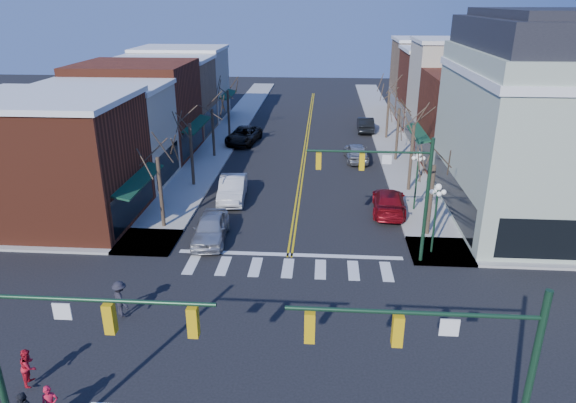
% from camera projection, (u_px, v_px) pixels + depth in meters
% --- Properties ---
extents(ground, '(160.00, 160.00, 0.00)m').
position_uv_depth(ground, '(278.00, 337.00, 22.53)').
color(ground, black).
rests_on(ground, ground).
extents(sidewalk_left, '(3.50, 70.00, 0.15)m').
position_uv_depth(sidewalk_left, '(193.00, 181.00, 41.63)').
color(sidewalk_left, '#9E9B93').
rests_on(sidewalk_left, ground).
extents(sidewalk_right, '(3.50, 70.00, 0.15)m').
position_uv_depth(sidewalk_right, '(411.00, 186.00, 40.47)').
color(sidewalk_right, '#9E9B93').
rests_on(sidewalk_right, ground).
extents(bldg_left_brick_a, '(10.00, 8.50, 8.00)m').
position_uv_depth(bldg_left_brick_a, '(54.00, 163.00, 32.98)').
color(bldg_left_brick_a, '#612717').
rests_on(bldg_left_brick_a, ground).
extents(bldg_left_stucco_a, '(10.00, 7.00, 7.50)m').
position_uv_depth(bldg_left_stucco_a, '(103.00, 137.00, 40.26)').
color(bldg_left_stucco_a, '#B7AE97').
rests_on(bldg_left_stucco_a, ground).
extents(bldg_left_brick_b, '(10.00, 9.00, 8.50)m').
position_uv_depth(bldg_left_brick_b, '(138.00, 110.00, 47.50)').
color(bldg_left_brick_b, '#612717').
rests_on(bldg_left_brick_b, ground).
extents(bldg_left_tan, '(10.00, 7.50, 7.80)m').
position_uv_depth(bldg_left_tan, '(164.00, 98.00, 55.28)').
color(bldg_left_tan, '#997654').
rests_on(bldg_left_tan, ground).
extents(bldg_left_stucco_b, '(10.00, 8.00, 8.20)m').
position_uv_depth(bldg_left_stucco_b, '(183.00, 85.00, 62.39)').
color(bldg_left_stucco_b, '#B7AE97').
rests_on(bldg_left_stucco_b, ground).
extents(bldg_right_brick_a, '(10.00, 8.50, 8.00)m').
position_uv_depth(bldg_right_brick_a, '(484.00, 122.00, 43.92)').
color(bldg_right_brick_a, '#612717').
rests_on(bldg_right_brick_a, ground).
extents(bldg_right_stucco, '(10.00, 7.00, 10.00)m').
position_uv_depth(bldg_right_stucco, '(464.00, 95.00, 50.74)').
color(bldg_right_stucco, '#B7AE97').
rests_on(bldg_right_stucco, ground).
extents(bldg_right_brick_b, '(10.00, 8.00, 8.50)m').
position_uv_depth(bldg_right_brick_b, '(446.00, 90.00, 57.97)').
color(bldg_right_brick_b, '#612717').
rests_on(bldg_right_brick_b, ground).
extents(bldg_right_tan, '(10.00, 8.00, 9.00)m').
position_uv_depth(bldg_right_tan, '(433.00, 78.00, 65.29)').
color(bldg_right_tan, '#997654').
rests_on(bldg_right_tan, ground).
extents(victorian_corner, '(12.25, 14.25, 13.30)m').
position_uv_depth(victorian_corner, '(557.00, 121.00, 32.44)').
color(victorian_corner, '#A4B29A').
rests_on(victorian_corner, ground).
extents(traffic_mast_near_left, '(6.60, 0.28, 7.20)m').
position_uv_depth(traffic_mast_near_left, '(55.00, 350.00, 14.30)').
color(traffic_mast_near_left, '#14331E').
rests_on(traffic_mast_near_left, ground).
extents(traffic_mast_near_right, '(6.60, 0.28, 7.20)m').
position_uv_depth(traffic_mast_near_right, '(460.00, 369.00, 13.57)').
color(traffic_mast_near_right, '#14331E').
rests_on(traffic_mast_near_right, ground).
extents(traffic_mast_far_right, '(6.60, 0.28, 7.20)m').
position_uv_depth(traffic_mast_far_right, '(393.00, 183.00, 27.29)').
color(traffic_mast_far_right, '#14331E').
rests_on(traffic_mast_far_right, ground).
extents(lamppost_corner, '(0.36, 0.36, 4.33)m').
position_uv_depth(lamppost_corner, '(436.00, 207.00, 28.78)').
color(lamppost_corner, '#14331E').
rests_on(lamppost_corner, ground).
extents(lamppost_midblock, '(0.36, 0.36, 4.33)m').
position_uv_depth(lamppost_midblock, '(417.00, 171.00, 34.81)').
color(lamppost_midblock, '#14331E').
rests_on(lamppost_midblock, ground).
extents(tree_left_a, '(0.24, 0.24, 4.76)m').
position_uv_depth(tree_left_a, '(161.00, 193.00, 32.41)').
color(tree_left_a, '#382B21').
rests_on(tree_left_a, ground).
extents(tree_left_b, '(0.24, 0.24, 5.04)m').
position_uv_depth(tree_left_b, '(192.00, 155.00, 39.78)').
color(tree_left_b, '#382B21').
rests_on(tree_left_b, ground).
extents(tree_left_c, '(0.24, 0.24, 4.55)m').
position_uv_depth(tree_left_c, '(213.00, 133.00, 47.29)').
color(tree_left_c, '#382B21').
rests_on(tree_left_c, ground).
extents(tree_left_d, '(0.24, 0.24, 4.90)m').
position_uv_depth(tree_left_d, '(229.00, 114.00, 54.64)').
color(tree_left_d, '#382B21').
rests_on(tree_left_d, ground).
extents(tree_right_a, '(0.24, 0.24, 4.62)m').
position_uv_depth(tree_right_a, '(430.00, 201.00, 31.33)').
color(tree_right_a, '#382B21').
rests_on(tree_right_a, ground).
extents(tree_right_b, '(0.24, 0.24, 5.18)m').
position_uv_depth(tree_right_b, '(411.00, 159.00, 38.64)').
color(tree_right_b, '#382B21').
rests_on(tree_right_b, ground).
extents(tree_right_c, '(0.24, 0.24, 4.83)m').
position_uv_depth(tree_right_c, '(397.00, 135.00, 46.13)').
color(tree_right_c, '#382B21').
rests_on(tree_right_c, ground).
extents(tree_right_d, '(0.24, 0.24, 4.97)m').
position_uv_depth(tree_right_d, '(388.00, 116.00, 53.52)').
color(tree_right_d, '#382B21').
rests_on(tree_right_d, ground).
extents(car_left_near, '(2.19, 4.93, 1.65)m').
position_uv_depth(car_left_near, '(211.00, 228.00, 31.26)').
color(car_left_near, '#AEAFB3').
rests_on(car_left_near, ground).
extents(car_left_mid, '(2.20, 5.33, 1.72)m').
position_uv_depth(car_left_mid, '(232.00, 189.00, 37.61)').
color(car_left_mid, silver).
rests_on(car_left_mid, ground).
extents(car_left_far, '(3.48, 6.19, 1.63)m').
position_uv_depth(car_left_far, '(244.00, 135.00, 52.50)').
color(car_left_far, black).
rests_on(car_left_far, ground).
extents(car_right_near, '(2.60, 5.55, 1.57)m').
position_uv_depth(car_right_near, '(389.00, 202.00, 35.44)').
color(car_right_near, maroon).
rests_on(car_right_near, ground).
extents(car_right_mid, '(2.28, 4.97, 1.65)m').
position_uv_depth(car_right_mid, '(356.00, 152.00, 46.78)').
color(car_right_mid, '#A4A5A9').
rests_on(car_right_mid, ground).
extents(car_right_far, '(1.73, 4.88, 1.61)m').
position_uv_depth(car_right_far, '(365.00, 124.00, 57.15)').
color(car_right_far, black).
rests_on(car_right_far, ground).
extents(pedestrian_red_b, '(0.73, 0.85, 1.52)m').
position_uv_depth(pedestrian_red_b, '(29.00, 366.00, 19.36)').
color(pedestrian_red_b, red).
rests_on(pedestrian_red_b, sidewalk_left).
extents(pedestrian_dark_b, '(1.29, 1.25, 1.77)m').
position_uv_depth(pedestrian_dark_b, '(120.00, 299.00, 23.49)').
color(pedestrian_dark_b, black).
rests_on(pedestrian_dark_b, sidewalk_left).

